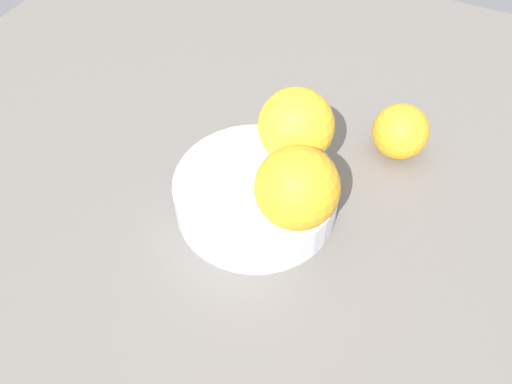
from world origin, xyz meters
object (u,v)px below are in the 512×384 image
at_px(fruit_bowl, 256,195).
at_px(orange_loose_0, 401,131).
at_px(orange_in_bowl_1, 297,188).
at_px(orange_in_bowl_0, 296,126).

relative_size(fruit_bowl, orange_loose_0, 2.68).
xyz_separation_m(fruit_bowl, orange_in_bowl_1, (0.06, -0.02, 0.07)).
relative_size(fruit_bowl, orange_in_bowl_1, 2.14).
distance_m(orange_in_bowl_0, orange_loose_0, 0.15).
height_order(orange_in_bowl_0, orange_in_bowl_1, orange_in_bowl_1).
height_order(fruit_bowl, orange_in_bowl_1, orange_in_bowl_1).
relative_size(orange_in_bowl_0, orange_loose_0, 1.23).
bearing_deg(orange_in_bowl_0, orange_loose_0, 44.89).
height_order(fruit_bowl, orange_loose_0, orange_loose_0).
bearing_deg(orange_in_bowl_1, fruit_bowl, 157.38).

